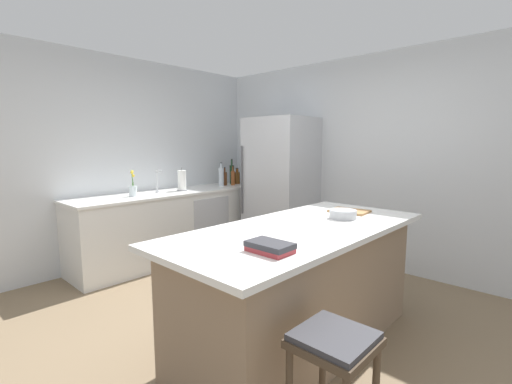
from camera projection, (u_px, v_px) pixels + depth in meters
The scene contains 19 objects.
ground_plane at pixel (249, 331), 2.89m from camera, with size 7.20×7.20×0.00m, color #7A664C.
wall_rear at pixel (375, 162), 4.35m from camera, with size 6.00×0.10×2.60m, color silver.
wall_left at pixel (107, 162), 4.37m from camera, with size 0.10×6.00×2.60m, color silver.
counter_run_left at pixel (177, 224), 4.76m from camera, with size 0.69×2.76×0.90m.
kitchen_island at pixel (300, 285), 2.66m from camera, with size 0.98×2.20×0.92m.
refrigerator at pixel (281, 187), 4.89m from camera, with size 0.85×0.75×1.88m.
bar_stool at pixel (334, 356), 1.68m from camera, with size 0.36×0.36×0.64m.
sink_faucet at pixel (158, 180), 4.53m from camera, with size 0.15×0.05×0.30m.
flower_vase at pixel (133, 189), 4.21m from camera, with size 0.09×0.09×0.31m.
paper_towel_roll at pixel (182, 181), 4.72m from camera, with size 0.14×0.14×0.31m.
gin_bottle at pixel (244, 176), 5.58m from camera, with size 0.08×0.08×0.29m.
whiskey_bottle at pixel (237, 177), 5.54m from camera, with size 0.08×0.08×0.25m.
wine_bottle at pixel (232, 174), 5.50m from camera, with size 0.07×0.07×0.39m.
vinegar_bottle at pixel (233, 178), 5.35m from camera, with size 0.06×0.06×0.30m.
syrup_bottle at pixel (225, 178), 5.33m from camera, with size 0.06×0.06×0.27m.
soda_bottle at pixel (221, 177), 5.25m from camera, with size 0.08×0.08×0.35m.
cookbook_stack at pixel (270, 247), 1.98m from camera, with size 0.26×0.17×0.06m.
mixing_bowl at pixel (343, 214), 2.87m from camera, with size 0.22×0.22×0.07m.
cutting_board at pixel (349, 211), 3.14m from camera, with size 0.35×0.27×0.02m.
Camera 1 is at (1.89, -1.94, 1.53)m, focal length 24.72 mm.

